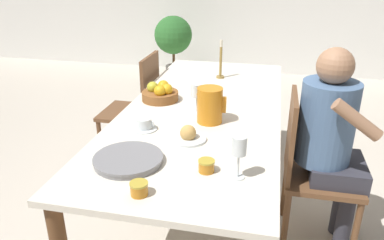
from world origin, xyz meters
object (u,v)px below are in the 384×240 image
at_px(jam_jar_red, 139,188).
at_px(candlestick_tall, 221,64).
at_px(chair_person_side, 310,167).
at_px(wine_glass_juice, 239,148).
at_px(bread_plate, 188,135).
at_px(person_seated, 331,135).
at_px(serving_tray, 128,160).
at_px(potted_plant, 173,38).
at_px(chair_opposite, 137,107).
at_px(wine_glass_water, 197,92).
at_px(fruit_bowl, 160,93).
at_px(teacup_near_person, 144,125).
at_px(red_pitcher, 210,105).
at_px(jam_jar_amber, 206,165).

xyz_separation_m(jam_jar_red, candlestick_tall, (0.07, 1.60, 0.08)).
relative_size(chair_person_side, wine_glass_juice, 4.84).
bearing_deg(bread_plate, chair_person_side, 26.85).
xyz_separation_m(person_seated, wine_glass_juice, (-0.45, -0.62, 0.19)).
bearing_deg(jam_jar_red, serving_tray, 120.64).
distance_m(chair_person_side, potted_plant, 3.39).
height_order(bread_plate, jam_jar_red, bread_plate).
bearing_deg(jam_jar_red, chair_opposite, 111.08).
relative_size(person_seated, wine_glass_water, 6.52).
bearing_deg(chair_person_side, potted_plant, -151.58).
bearing_deg(bread_plate, fruit_bowl, 120.10).
relative_size(bread_plate, potted_plant, 0.21).
distance_m(teacup_near_person, candlestick_tall, 1.06).
height_order(wine_glass_juice, potted_plant, wine_glass_juice).
xyz_separation_m(serving_tray, fruit_bowl, (-0.10, 0.80, 0.03)).
xyz_separation_m(chair_person_side, potted_plant, (-1.61, 2.98, 0.11)).
bearing_deg(fruit_bowl, person_seated, -10.98).
bearing_deg(red_pitcher, serving_tray, -117.38).
distance_m(chair_opposite, potted_plant, 2.31).
relative_size(chair_opposite, bread_plate, 4.96).
bearing_deg(potted_plant, chair_opposite, -82.17).
distance_m(chair_opposite, wine_glass_juice, 1.66).
xyz_separation_m(chair_opposite, serving_tray, (0.45, -1.29, 0.28)).
bearing_deg(chair_person_side, wine_glass_water, -92.65).
xyz_separation_m(red_pitcher, wine_glass_water, (-0.10, 0.11, 0.03)).
xyz_separation_m(chair_opposite, red_pitcher, (0.72, -0.76, 0.36)).
relative_size(teacup_near_person, jam_jar_amber, 1.92).
xyz_separation_m(person_seated, wine_glass_water, (-0.76, 0.03, 0.18)).
relative_size(jam_jar_red, fruit_bowl, 0.31).
relative_size(chair_person_side, teacup_near_person, 6.63).
bearing_deg(fruit_bowl, red_pitcher, -36.92).
height_order(person_seated, jam_jar_amber, person_seated).
height_order(red_pitcher, candlestick_tall, candlestick_tall).
distance_m(jam_jar_amber, fruit_bowl, 0.92).
bearing_deg(serving_tray, red_pitcher, 62.62).
xyz_separation_m(wine_glass_water, serving_tray, (-0.18, -0.63, -0.12)).
height_order(chair_person_side, serving_tray, chair_person_side).
xyz_separation_m(chair_opposite, candlestick_tall, (0.66, 0.09, 0.37)).
bearing_deg(serving_tray, person_seated, 32.84).
relative_size(chair_person_side, person_seated, 0.77).
relative_size(chair_opposite, wine_glass_juice, 4.84).
bearing_deg(jam_jar_amber, person_seated, 45.98).
height_order(teacup_near_person, potted_plant, potted_plant).
bearing_deg(potted_plant, teacup_near_person, -77.46).
relative_size(chair_opposite, potted_plant, 1.02).
bearing_deg(candlestick_tall, fruit_bowl, -117.65).
bearing_deg(chair_opposite, chair_person_side, -117.94).
distance_m(chair_opposite, fruit_bowl, 0.68).
relative_size(teacup_near_person, jam_jar_red, 1.92).
bearing_deg(serving_tray, candlestick_tall, 81.53).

